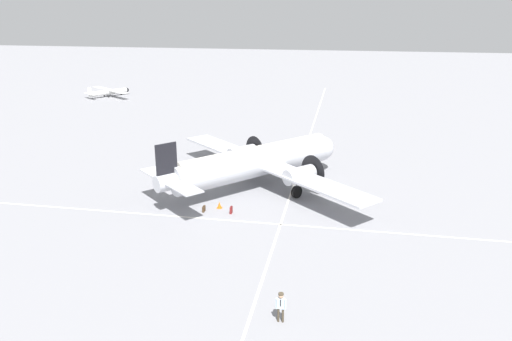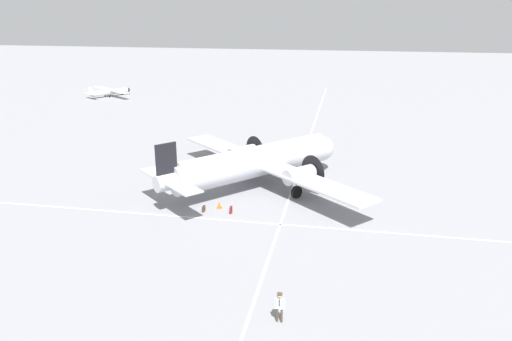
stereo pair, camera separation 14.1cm
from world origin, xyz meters
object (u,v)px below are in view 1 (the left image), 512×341
at_px(light_aircraft_distant, 109,92).
at_px(crew_foreground, 281,304).
at_px(traffic_cone, 219,205).
at_px(airliner_main, 259,161).
at_px(suitcase_upright_spare, 231,210).
at_px(suitcase_near_door, 204,209).

bearing_deg(light_aircraft_distant, crew_foreground, -112.13).
bearing_deg(crew_foreground, traffic_cone, -60.94).
xyz_separation_m(airliner_main, suitcase_upright_spare, (6.67, -1.17, -2.23)).
relative_size(suitcase_upright_spare, light_aircraft_distant, 0.06).
bearing_deg(suitcase_upright_spare, light_aircraft_distant, -144.84).
bearing_deg(suitcase_near_door, traffic_cone, 132.16).
height_order(crew_foreground, suitcase_upright_spare, crew_foreground).
relative_size(crew_foreground, light_aircraft_distant, 0.18).
distance_m(airliner_main, crew_foreground, 21.15).
xyz_separation_m(crew_foreground, light_aircraft_distant, (-63.16, -40.68, -0.24)).
distance_m(airliner_main, suitcase_near_door, 7.91).
relative_size(airliner_main, suitcase_near_door, 39.62).
xyz_separation_m(airliner_main, light_aircraft_distant, (-42.61, -35.88, -1.66)).
bearing_deg(traffic_cone, light_aircraft_distant, -145.30).
distance_m(suitcase_near_door, light_aircraft_distant, 59.04).
distance_m(crew_foreground, suitcase_upright_spare, 15.13).
distance_m(light_aircraft_distant, traffic_cone, 58.83).
height_order(crew_foreground, traffic_cone, crew_foreground).
bearing_deg(suitcase_near_door, airliner_main, 152.73).
height_order(crew_foreground, light_aircraft_distant, light_aircraft_distant).
distance_m(suitcase_near_door, suitcase_upright_spare, 2.30).
relative_size(light_aircraft_distant, traffic_cone, 17.13).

